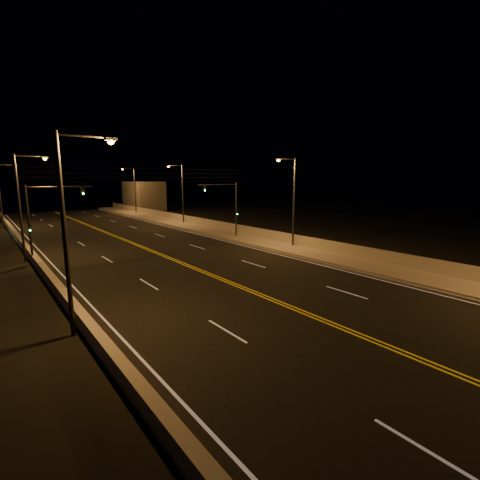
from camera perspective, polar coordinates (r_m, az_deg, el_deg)
road at (r=26.37m, az=-6.13°, el=-5.19°), size 18.00×120.00×0.02m
sidewalk at (r=33.07m, az=10.07°, el=-1.88°), size 3.60×120.00×0.30m
curb at (r=31.76m, az=7.78°, el=-2.46°), size 0.14×120.00×0.15m
parapet_wall at (r=34.16m, az=11.98°, el=-0.45°), size 0.30×120.00×1.00m
jersey_barrier at (r=23.03m, az=-27.31°, el=-7.66°), size 0.45×120.00×0.73m
distant_building_right at (r=79.29m, az=-15.51°, el=7.00°), size 6.00×10.00×6.14m
parapet_rail at (r=34.07m, az=12.01°, el=0.42°), size 0.06×120.00×0.06m
lane_markings at (r=26.31m, az=-6.05°, el=-5.20°), size 17.32×116.00×0.00m
streetlight_1 at (r=34.38m, az=8.52°, el=7.03°), size 2.55×0.28×8.88m
streetlight_2 at (r=52.85m, az=-9.67°, el=8.06°), size 2.55×0.28×8.88m
streetlight_3 at (r=70.50m, az=-17.10°, el=8.26°), size 2.55×0.28×8.88m
streetlight_4 at (r=16.59m, az=-26.03°, el=2.82°), size 2.55×0.28×8.88m
streetlight_5 at (r=33.93m, az=-32.07°, el=5.55°), size 2.55×0.28×8.88m
streetlight_6 at (r=58.77m, az=-34.49°, el=6.63°), size 2.55×0.28×8.88m
traffic_signal_right at (r=39.85m, az=-1.75°, el=5.95°), size 5.11×0.31×6.43m
traffic_signal_left at (r=32.72m, az=-29.75°, el=3.69°), size 5.11×0.31×6.43m
overhead_wires at (r=33.93m, az=-14.89°, el=10.57°), size 22.00×0.03×0.83m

